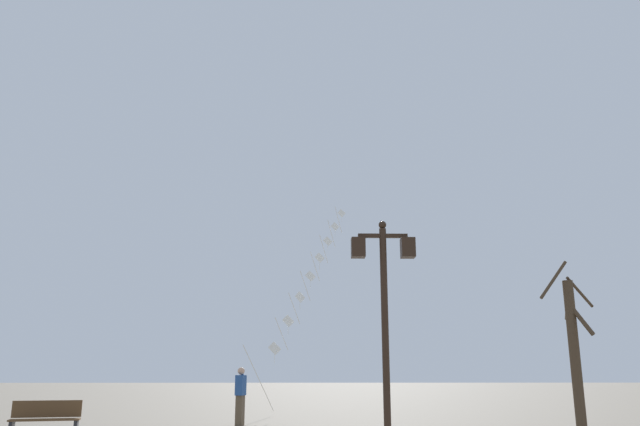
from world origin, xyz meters
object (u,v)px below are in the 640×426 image
(kite_train, at_px, (310,277))
(bare_tree, at_px, (574,350))
(park_bench, at_px, (45,420))
(twin_lantern_lamp_post, at_px, (384,289))
(kite_flyer, at_px, (241,395))

(kite_train, height_order, bare_tree, kite_train)
(bare_tree, xyz_separation_m, park_bench, (-12.99, 0.27, -1.65))
(bare_tree, bearing_deg, kite_train, 116.43)
(twin_lantern_lamp_post, relative_size, kite_flyer, 2.67)
(park_bench, bearing_deg, kite_flyer, 27.98)
(kite_flyer, distance_m, bare_tree, 9.69)
(kite_flyer, xyz_separation_m, park_bench, (-4.31, -3.86, -0.45))
(twin_lantern_lamp_post, xyz_separation_m, park_bench, (-7.87, 3.57, -2.72))
(twin_lantern_lamp_post, distance_m, kite_train, 16.69)
(bare_tree, bearing_deg, kite_flyer, 154.53)
(kite_train, relative_size, kite_flyer, 8.17)
(kite_flyer, distance_m, park_bench, 5.81)
(park_bench, bearing_deg, bare_tree, -15.09)
(bare_tree, relative_size, park_bench, 2.62)
(kite_flyer, relative_size, park_bench, 1.03)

